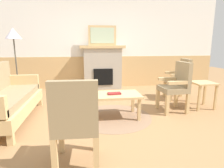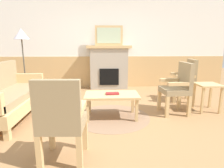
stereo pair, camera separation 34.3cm
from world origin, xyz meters
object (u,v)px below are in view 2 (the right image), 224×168
(armchair_near_fireplace, at_px, (178,86))
(floor_lamp_by_couch, at_px, (22,38))
(couch, at_px, (9,97))
(armchair_by_window_left, at_px, (185,78))
(fireplace, at_px, (109,67))
(book_on_table, at_px, (112,93))
(armchair_front_left, at_px, (61,118))
(coffee_table, at_px, (112,97))
(framed_picture, at_px, (109,36))
(side_table, at_px, (208,90))

(armchair_near_fireplace, relative_size, floor_lamp_by_couch, 0.58)
(couch, xyz_separation_m, armchair_by_window_left, (3.60, 0.88, 0.14))
(fireplace, relative_size, armchair_by_window_left, 1.33)
(armchair_near_fireplace, bearing_deg, floor_lamp_by_couch, 159.28)
(couch, xyz_separation_m, book_on_table, (1.86, -0.09, 0.06))
(fireplace, height_order, armchair_front_left, fireplace)
(armchair_front_left, bearing_deg, couch, 131.65)
(fireplace, xyz_separation_m, book_on_table, (-0.01, -2.36, -0.20))
(coffee_table, distance_m, floor_lamp_by_couch, 2.75)
(coffee_table, bearing_deg, floor_lamp_by_couch, 145.43)
(book_on_table, xyz_separation_m, armchair_front_left, (-0.62, -1.30, 0.08))
(armchair_near_fireplace, distance_m, armchair_by_window_left, 0.91)
(couch, height_order, armchair_near_fireplace, same)
(couch, height_order, armchair_front_left, same)
(framed_picture, bearing_deg, coffee_table, -90.52)
(couch, xyz_separation_m, coffee_table, (1.85, -0.06, -0.01))
(fireplace, distance_m, armchair_front_left, 3.72)
(book_on_table, height_order, armchair_front_left, armchair_front_left)
(armchair_by_window_left, bearing_deg, book_on_table, -150.89)
(couch, bearing_deg, book_on_table, -2.74)
(side_table, bearing_deg, fireplace, 132.39)
(armchair_near_fireplace, relative_size, armchair_front_left, 1.00)
(fireplace, relative_size, framed_picture, 1.62)
(armchair_by_window_left, bearing_deg, side_table, -76.55)
(framed_picture, height_order, armchair_front_left, framed_picture)
(floor_lamp_by_couch, bearing_deg, couch, -79.93)
(framed_picture, xyz_separation_m, floor_lamp_by_couch, (-2.11, -0.90, -0.11))
(coffee_table, relative_size, armchair_front_left, 0.98)
(armchair_front_left, xyz_separation_m, side_table, (2.52, 1.60, -0.10))
(fireplace, height_order, book_on_table, fireplace)
(framed_picture, height_order, armchair_near_fireplace, framed_picture)
(couch, relative_size, armchair_near_fireplace, 1.84)
(framed_picture, relative_size, armchair_near_fireplace, 0.82)
(fireplace, distance_m, book_on_table, 2.37)
(coffee_table, bearing_deg, couch, 178.05)
(fireplace, bearing_deg, side_table, -47.61)
(armchair_near_fireplace, bearing_deg, fireplace, 120.05)
(armchair_by_window_left, relative_size, floor_lamp_by_couch, 0.58)
(couch, distance_m, book_on_table, 1.86)
(couch, height_order, armchair_by_window_left, same)
(armchair_near_fireplace, bearing_deg, side_table, 8.80)
(book_on_table, distance_m, armchair_by_window_left, 1.99)
(armchair_by_window_left, bearing_deg, coffee_table, -151.69)
(fireplace, distance_m, couch, 2.95)
(floor_lamp_by_couch, bearing_deg, side_table, -16.36)
(couch, xyz_separation_m, armchair_near_fireplace, (3.12, 0.10, 0.14))
(framed_picture, relative_size, book_on_table, 3.47)
(armchair_near_fireplace, xyz_separation_m, armchair_by_window_left, (0.47, 0.78, 0.00))
(armchair_front_left, relative_size, side_table, 1.78)
(couch, distance_m, armchair_near_fireplace, 3.13)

